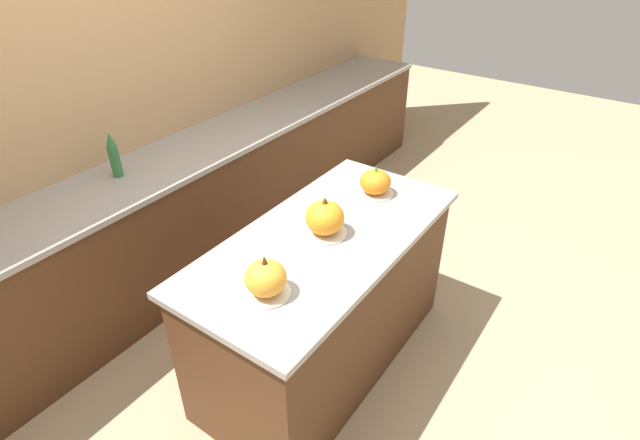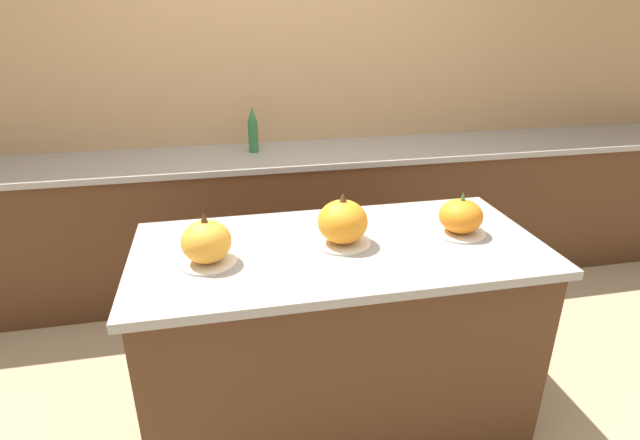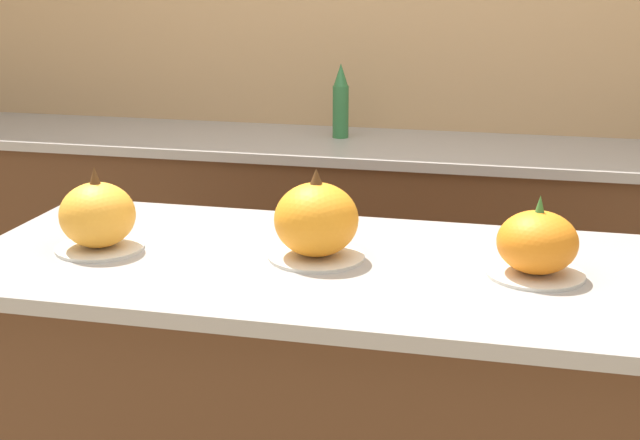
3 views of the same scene
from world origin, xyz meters
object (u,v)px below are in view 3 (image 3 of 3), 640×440
Objects in this scene: pumpkin_cake_center at (316,221)px; bottle_tall at (341,102)px; pumpkin_cake_left at (98,217)px; pumpkin_cake_right at (537,245)px.

bottle_tall is (-0.24, 1.36, 0.07)m from pumpkin_cake_center.
pumpkin_cake_center reaches higher than pumpkin_cake_left.
pumpkin_cake_left is 0.75× the size of bottle_tall.
pumpkin_cake_right is at bearing -61.66° from bottle_tall.
pumpkin_cake_center is at bearing 179.45° from pumpkin_cake_right.
bottle_tall is (0.29, 1.42, 0.07)m from pumpkin_cake_left.
pumpkin_cake_right is at bearing -0.55° from pumpkin_cake_center.
pumpkin_cake_left is at bearing -101.48° from bottle_tall.
pumpkin_cake_left is 1.45m from bottle_tall.
pumpkin_cake_center reaches higher than pumpkin_cake_right.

